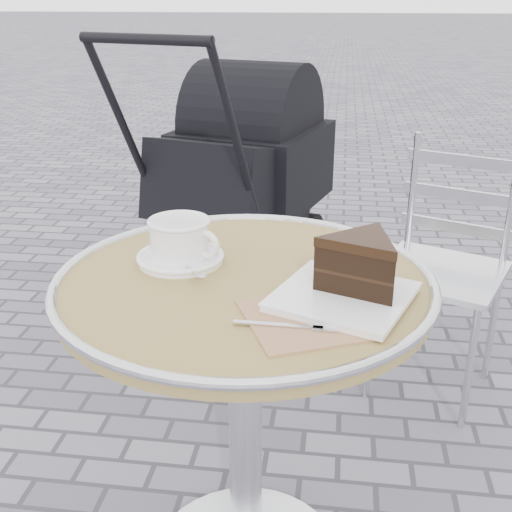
# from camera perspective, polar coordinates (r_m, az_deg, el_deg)

# --- Properties ---
(cafe_table) EXTENTS (0.72, 0.72, 0.74)m
(cafe_table) POSITION_cam_1_polar(r_m,az_deg,el_deg) (1.28, -1.00, -8.70)
(cafe_table) COLOR silver
(cafe_table) RESTS_ON ground
(cappuccino_set) EXTENTS (0.17, 0.19, 0.09)m
(cappuccino_set) POSITION_cam_1_polar(r_m,az_deg,el_deg) (1.27, -6.72, 1.12)
(cappuccino_set) COLOR white
(cappuccino_set) RESTS_ON cafe_table
(cake_plate_set) EXTENTS (0.34, 0.34, 0.12)m
(cake_plate_set) POSITION_cam_1_polar(r_m,az_deg,el_deg) (1.12, 8.89, -1.35)
(cake_plate_set) COLOR #A5765A
(cake_plate_set) RESTS_ON cafe_table
(bistro_chair) EXTENTS (0.48, 0.48, 0.81)m
(bistro_chair) POSITION_cam_1_polar(r_m,az_deg,el_deg) (2.12, 16.88, 1.47)
(bistro_chair) COLOR silver
(bistro_chair) RESTS_ON ground
(baby_stroller) EXTENTS (0.76, 1.16, 1.12)m
(baby_stroller) POSITION_cam_1_polar(r_m,az_deg,el_deg) (2.68, -1.35, 6.74)
(baby_stroller) COLOR black
(baby_stroller) RESTS_ON ground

